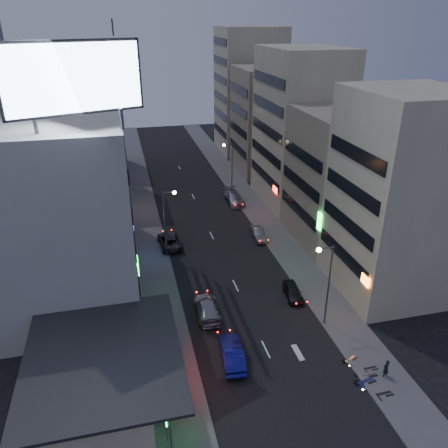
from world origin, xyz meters
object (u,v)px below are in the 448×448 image
object	(u,v)px
parked_car_right_mid	(258,234)
road_car_silver	(207,308)
parked_car_right_near	(293,291)
scooter_blue	(373,371)
parked_car_left	(170,240)
scooter_black_b	(377,361)
parked_car_right_far	(234,198)
scooter_silver_a	(375,365)
person	(386,368)
scooter_black_a	(391,385)
scooter_silver_b	(354,350)
road_car_blue	(232,353)

from	to	relation	value
parked_car_right_mid	road_car_silver	world-z (taller)	road_car_silver
parked_car_right_near	scooter_blue	world-z (taller)	scooter_blue
parked_car_left	scooter_black_b	size ratio (longest dim) A/B	3.18
parked_car_right_near	parked_car_right_far	bearing A→B (deg)	95.81
parked_car_right_near	scooter_silver_a	bearing A→B (deg)	-70.69
parked_car_right_mid	parked_car_right_far	world-z (taller)	parked_car_right_far
parked_car_left	scooter_blue	size ratio (longest dim) A/B	2.58
parked_car_right_near	scooter_black_b	xyz separation A→B (m)	(2.90, -10.71, -0.01)
scooter_black_b	person	bearing A→B (deg)	-178.48
parked_car_right_mid	scooter_black_a	size ratio (longest dim) A/B	2.14
parked_car_right_mid	person	bearing A→B (deg)	-83.02
scooter_silver_a	scooter_black_a	bearing A→B (deg)	-176.14
parked_car_right_far	scooter_silver_a	xyz separation A→B (m)	(1.92, -36.55, -0.08)
parked_car_left	scooter_silver_b	size ratio (longest dim) A/B	3.27
road_car_silver	person	world-z (taller)	person
scooter_black_b	scooter_silver_b	world-z (taller)	scooter_black_b
road_car_blue	scooter_silver_a	xyz separation A→B (m)	(10.67, -3.88, -0.05)
road_car_silver	scooter_black_b	xyz separation A→B (m)	(11.83, -9.94, -0.12)
parked_car_left	scooter_silver_a	xyz separation A→B (m)	(13.12, -25.02, 0.01)
road_car_blue	scooter_black_b	size ratio (longest dim) A/B	2.90
parked_car_right_mid	parked_car_right_far	xyz separation A→B (m)	(0.00, 12.12, 0.17)
parked_car_right_far	road_car_silver	xyz separation A→B (m)	(-9.46, -26.07, -0.08)
scooter_black_b	scooter_silver_b	xyz separation A→B (m)	(-1.16, 1.51, -0.01)
person	scooter_blue	size ratio (longest dim) A/B	0.76
parked_car_left	scooter_black_b	xyz separation A→B (m)	(13.57, -24.48, -0.11)
parked_car_right_mid	scooter_silver_a	bearing A→B (deg)	-84.09
scooter_silver_a	scooter_silver_b	size ratio (longest dim) A/B	1.26
parked_car_left	scooter_black_a	xyz separation A→B (m)	(13.23, -27.06, -0.04)
parked_car_left	road_car_silver	bearing A→B (deg)	92.61
scooter_black_b	scooter_silver_b	size ratio (longest dim) A/B	1.03
parked_car_right_far	scooter_silver_b	world-z (taller)	parked_car_right_far
person	scooter_blue	bearing A→B (deg)	-22.93
scooter_blue	scooter_black_b	size ratio (longest dim) A/B	1.23
parked_car_right_near	parked_car_right_mid	size ratio (longest dim) A/B	0.94
scooter_silver_a	road_car_silver	bearing A→B (deg)	47.93
scooter_black_a	scooter_silver_a	distance (m)	2.05
parked_car_right_far	parked_car_right_near	bearing A→B (deg)	-91.84
scooter_black_a	scooter_silver_a	size ratio (longest dim) A/B	0.91
parked_car_right_mid	scooter_black_b	size ratio (longest dim) A/B	2.40
parked_car_right_mid	scooter_silver_a	world-z (taller)	scooter_silver_a
scooter_silver_a	scooter_blue	size ratio (longest dim) A/B	1.00
parked_car_right_far	scooter_silver_a	size ratio (longest dim) A/B	2.78
parked_car_right_near	scooter_black_a	xyz separation A→B (m)	(2.57, -13.29, 0.05)
scooter_blue	parked_car_right_far	bearing A→B (deg)	-9.49
parked_car_right_near	parked_car_right_far	world-z (taller)	parked_car_right_far
parked_car_right_far	road_car_silver	bearing A→B (deg)	-110.57
parked_car_right_mid	scooter_silver_b	distance (m)	22.41
parked_car_right_near	road_car_silver	xyz separation A→B (m)	(-8.92, -0.77, 0.11)
road_car_blue	scooter_blue	xyz separation A→B (m)	(10.16, -4.36, -0.05)
parked_car_right_far	scooter_black_b	xyz separation A→B (m)	(2.37, -36.01, -0.20)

